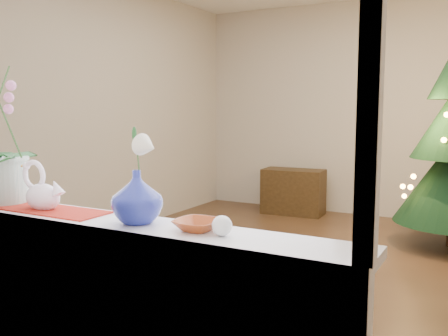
{
  "coord_description": "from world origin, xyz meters",
  "views": [
    {
      "loc": [
        1.4,
        -3.88,
        1.37
      ],
      "look_at": [
        0.03,
        -1.4,
        1.03
      ],
      "focal_mm": 40.0,
      "sensor_mm": 36.0,
      "label": 1
    }
  ],
  "objects_px": {
    "orchid_pot": "(0,127)",
    "blue_vase": "(137,193)",
    "amber_dish": "(197,226)",
    "paperweight": "(222,226)",
    "side_table": "(293,192)",
    "swan": "(42,187)"
  },
  "relations": [
    {
      "from": "blue_vase",
      "to": "paperweight",
      "type": "relative_size",
      "value": 3.29
    },
    {
      "from": "paperweight",
      "to": "side_table",
      "type": "xyz_separation_m",
      "value": [
        -1.45,
        4.51,
        -0.67
      ]
    },
    {
      "from": "paperweight",
      "to": "side_table",
      "type": "relative_size",
      "value": 0.09
    },
    {
      "from": "orchid_pot",
      "to": "swan",
      "type": "relative_size",
      "value": 2.96
    },
    {
      "from": "side_table",
      "to": "paperweight",
      "type": "bearing_deg",
      "value": -75.77
    },
    {
      "from": "blue_vase",
      "to": "amber_dish",
      "type": "distance_m",
      "value": 0.29
    },
    {
      "from": "side_table",
      "to": "orchid_pot",
      "type": "bearing_deg",
      "value": -90.38
    },
    {
      "from": "orchid_pot",
      "to": "blue_vase",
      "type": "bearing_deg",
      "value": -1.22
    },
    {
      "from": "orchid_pot",
      "to": "side_table",
      "type": "distance_m",
      "value": 4.59
    },
    {
      "from": "paperweight",
      "to": "blue_vase",
      "type": "bearing_deg",
      "value": 177.95
    },
    {
      "from": "blue_vase",
      "to": "amber_dish",
      "type": "relative_size",
      "value": 1.69
    },
    {
      "from": "swan",
      "to": "blue_vase",
      "type": "xyz_separation_m",
      "value": [
        0.53,
        0.0,
        0.02
      ]
    },
    {
      "from": "paperweight",
      "to": "amber_dish",
      "type": "xyz_separation_m",
      "value": [
        -0.12,
        0.02,
        -0.02
      ]
    },
    {
      "from": "amber_dish",
      "to": "side_table",
      "type": "xyz_separation_m",
      "value": [
        -1.34,
        4.48,
        -0.65
      ]
    },
    {
      "from": "swan",
      "to": "paperweight",
      "type": "xyz_separation_m",
      "value": [
        0.91,
        -0.01,
        -0.07
      ]
    },
    {
      "from": "amber_dish",
      "to": "blue_vase",
      "type": "bearing_deg",
      "value": -177.76
    },
    {
      "from": "swan",
      "to": "side_table",
      "type": "height_order",
      "value": "swan"
    },
    {
      "from": "swan",
      "to": "blue_vase",
      "type": "relative_size",
      "value": 1.01
    },
    {
      "from": "swan",
      "to": "amber_dish",
      "type": "xyz_separation_m",
      "value": [
        0.79,
        0.01,
        -0.09
      ]
    },
    {
      "from": "blue_vase",
      "to": "side_table",
      "type": "relative_size",
      "value": 0.31
    },
    {
      "from": "swan",
      "to": "amber_dish",
      "type": "bearing_deg",
      "value": 22.61
    },
    {
      "from": "blue_vase",
      "to": "amber_dish",
      "type": "height_order",
      "value": "blue_vase"
    }
  ]
}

